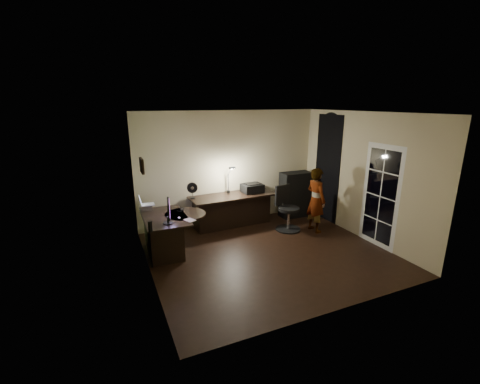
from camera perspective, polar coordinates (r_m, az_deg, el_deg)
name	(u,v)px	position (r m, az deg, el deg)	size (l,w,h in m)	color
floor	(268,253)	(6.49, 5.03, -10.76)	(4.50, 4.00, 0.01)	black
ceiling	(272,112)	(5.81, 5.69, 13.89)	(4.50, 4.00, 0.01)	silver
wall_back	(230,168)	(7.78, -1.82, 4.36)	(4.50, 0.01, 2.70)	#C6B992
wall_front	(344,223)	(4.45, 17.93, -5.26)	(4.50, 0.01, 2.70)	#C6B992
wall_left	(146,202)	(5.33, -16.41, -1.66)	(0.01, 4.00, 2.70)	#C6B992
wall_right	(362,176)	(7.35, 20.94, 2.64)	(0.01, 4.00, 2.70)	#C6B992
green_wall_overlay	(147,202)	(5.33, -16.25, -1.65)	(0.00, 4.00, 2.70)	#4D602B
arched_doorway	(327,169)	(8.19, 15.25, 4.03)	(0.01, 0.90, 2.60)	black
french_door	(380,196)	(7.04, 23.68, -0.73)	(0.02, 0.92, 2.10)	white
framed_picture	(142,166)	(5.65, -17.07, 4.49)	(0.04, 0.30, 0.25)	black
desk_left	(166,235)	(6.50, -13.03, -7.38)	(0.81, 1.31, 0.75)	black
desk_right	(233,210)	(7.67, -1.25, -3.30)	(2.04, 0.72, 0.77)	black
cabinet	(295,194)	(8.39, 9.79, -0.43)	(0.78, 0.39, 1.16)	black
laptop_stand	(146,208)	(6.81, -16.43, -2.67)	(0.25, 0.21, 0.10)	silver
laptop	(147,200)	(6.77, -16.20, -1.39)	(0.29, 0.27, 0.20)	silver
monitor	(168,215)	(5.95, -12.72, -4.03)	(0.09, 0.47, 0.31)	black
mouse	(179,218)	(6.19, -10.76, -4.51)	(0.05, 0.08, 0.03)	silver
phone	(182,209)	(6.69, -10.23, -3.02)	(0.07, 0.14, 0.01)	black
pen	(179,211)	(6.57, -10.74, -3.40)	(0.01, 0.13, 0.01)	black
speaker	(150,227)	(5.66, -15.66, -5.93)	(0.07, 0.07, 0.19)	black
notepad	(190,220)	(6.06, -8.91, -4.96)	(0.15, 0.21, 0.01)	silver
desk_fan	(192,190)	(7.31, -8.50, 0.29)	(0.24, 0.13, 0.37)	black
headphones	(255,187)	(8.10, 2.64, 0.93)	(0.17, 0.07, 0.08)	navy
printer	(252,188)	(7.76, 2.18, 0.78)	(0.49, 0.38, 0.22)	black
desk_lamp	(228,178)	(7.62, -2.12, 2.49)	(0.18, 0.33, 0.73)	black
office_chair	(289,209)	(7.46, 8.68, -2.96)	(0.58, 0.58, 1.03)	black
person	(316,200)	(7.46, 13.33, -1.40)	(0.53, 0.35, 1.48)	#D8A88C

